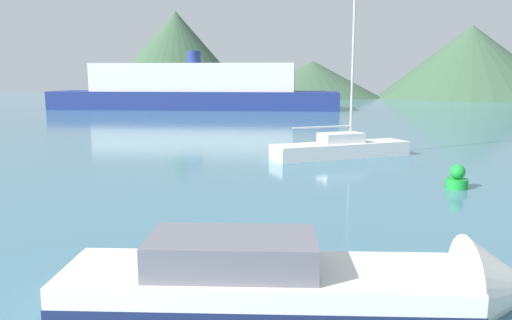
% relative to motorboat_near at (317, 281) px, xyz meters
% --- Properties ---
extents(motorboat_near, '(9.43, 3.29, 2.03)m').
position_rel_motorboat_near_xyz_m(motorboat_near, '(0.00, 0.00, 0.00)').
color(motorboat_near, white).
rests_on(motorboat_near, ground_plane).
extents(sailboat_inner, '(7.49, 5.45, 10.27)m').
position_rel_motorboat_near_xyz_m(sailboat_inner, '(0.37, 17.76, 0.15)').
color(sailboat_inner, white).
rests_on(sailboat_inner, ground_plane).
extents(ferry_distant, '(38.05, 10.08, 7.54)m').
position_rel_motorboat_near_xyz_m(ferry_distant, '(-18.94, 54.79, 2.23)').
color(ferry_distant, navy).
rests_on(ferry_distant, ground_plane).
extents(buoy_marker, '(0.82, 0.82, 0.95)m').
position_rel_motorboat_near_xyz_m(buoy_marker, '(4.87, 10.80, 0.02)').
color(buoy_marker, green).
rests_on(buoy_marker, ground_plane).
extents(hill_west, '(30.83, 30.83, 17.60)m').
position_rel_motorboat_near_xyz_m(hill_west, '(-34.22, 92.92, 8.43)').
color(hill_west, '#38563D').
rests_on(hill_west, ground_plane).
extents(hill_central, '(28.14, 28.14, 7.42)m').
position_rel_motorboat_near_xyz_m(hill_central, '(-5.91, 96.46, 3.33)').
color(hill_central, '#38563D').
rests_on(hill_central, ground_plane).
extents(hill_east, '(36.57, 36.57, 14.29)m').
position_rel_motorboat_near_xyz_m(hill_east, '(25.37, 98.03, 6.77)').
color(hill_east, '#38563D').
rests_on(hill_east, ground_plane).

